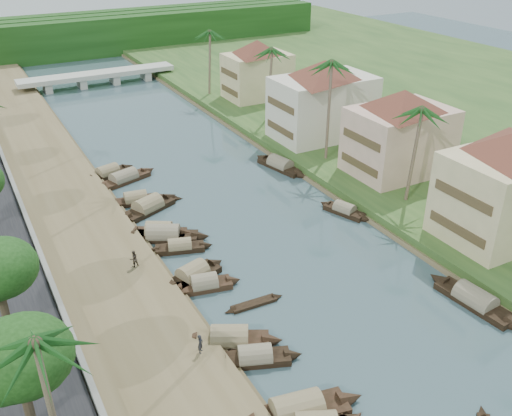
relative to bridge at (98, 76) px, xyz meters
name	(u,v)px	position (x,y,z in m)	size (l,w,h in m)	color
ground	(321,288)	(0.00, -72.00, -1.72)	(220.00, 220.00, 0.00)	#395056
left_bank	(75,226)	(-16.00, -52.00, -1.32)	(10.00, 180.00, 0.80)	brown
right_bank	(357,160)	(19.00, -52.00, -1.12)	(16.00, 180.00, 1.20)	#24441B
retaining_wall	(30,228)	(-20.20, -52.00, -0.37)	(0.40, 180.00, 1.10)	slate
treeline	(63,37)	(0.00, 28.00, 2.28)	(120.00, 14.00, 8.00)	black
bridge	(98,76)	(0.00, 0.00, 0.00)	(28.00, 4.00, 2.40)	#A9AA9F
building_near	(511,183)	(18.99, -74.00, 4.66)	(14.85, 14.85, 10.20)	beige
building_mid	(400,131)	(19.99, -58.00, 4.41)	(14.11, 14.11, 9.70)	beige
building_far	(323,98)	(18.99, -44.00, 4.66)	(15.59, 15.59, 10.20)	beige
building_distant	(257,69)	(19.99, -24.00, 4.16)	(12.62, 12.62, 9.20)	beige
sampan_2	(297,412)	(-9.23, -82.77, -1.30)	(9.53, 3.53, 2.43)	black
sampan_3	(255,358)	(-9.23, -77.20, -1.32)	(7.04, 3.86, 1.93)	black
sampan_4	(230,340)	(-9.97, -74.66, -1.30)	(7.94, 5.37, 2.28)	black
sampan_5	(193,276)	(-9.10, -65.70, -1.30)	(7.38, 3.99, 2.29)	black
sampan_6	(204,285)	(-8.78, -67.40, -1.31)	(6.65, 2.79, 1.98)	black
sampan_7	(180,247)	(-8.33, -60.76, -1.32)	(6.44, 3.16, 1.76)	black
sampan_8	(159,233)	(-9.11, -57.27, -1.30)	(7.22, 5.28, 2.27)	black
sampan_9	(163,235)	(-8.93, -57.99, -1.30)	(8.89, 6.00, 2.31)	black
sampan_10	(136,200)	(-8.87, -49.24, -1.31)	(7.22, 2.48, 1.99)	black
sampan_11	(148,208)	(-8.31, -51.68, -1.30)	(8.54, 5.13, 2.41)	black
sampan_12	(124,179)	(-8.39, -43.32, -1.31)	(9.08, 4.42, 2.15)	black
sampan_13	(108,173)	(-9.58, -40.77, -1.31)	(7.46, 3.54, 2.04)	black
sampan_14	(475,301)	(9.53, -79.87, -1.31)	(2.56, 9.59, 2.28)	black
sampan_15	(344,210)	(9.64, -62.13, -1.32)	(3.42, 6.45, 1.78)	black
sampan_16	(280,165)	(9.79, -48.66, -1.31)	(3.65, 9.26, 2.22)	black
canoe_1	(254,304)	(-6.16, -71.38, -1.62)	(5.35, 1.01, 0.86)	black
canoe_2	(159,200)	(-6.44, -49.87, -1.62)	(5.17, 2.54, 0.76)	black
palm_1	(419,112)	(16.00, -64.41, 9.11)	(3.20, 3.20, 11.42)	#74614D
palm_2	(331,65)	(15.00, -50.88, 11.02)	(3.20, 3.20, 13.40)	#74614D
palm_3	(269,51)	(16.00, -34.62, 9.33)	(3.20, 3.20, 11.64)	#74614D
palm_4	(37,345)	(-23.00, -81.82, 9.11)	(3.20, 3.20, 11.21)	#74614D
palm_7	(208,33)	(14.00, -18.46, 9.34)	(3.20, 3.20, 11.66)	#74614D
tree_1	(16,358)	(-24.00, -76.96, 4.86)	(5.41, 5.41, 7.48)	#4E402C
tree_6	(347,95)	(24.00, -42.65, 4.06)	(3.99, 3.99, 6.33)	#4E402C
person_near	(200,344)	(-12.50, -75.25, -0.18)	(0.54, 0.36, 1.49)	#25262D
person_far	(134,259)	(-13.22, -62.46, -0.14)	(0.76, 0.59, 1.56)	#393128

